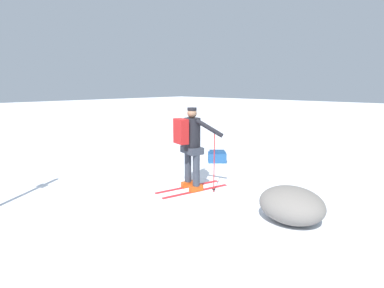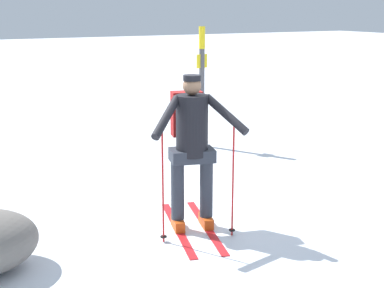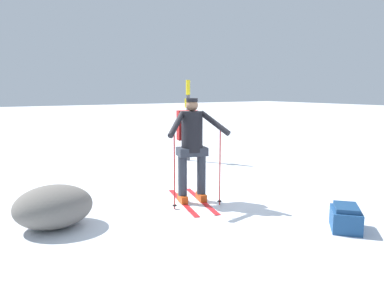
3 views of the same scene
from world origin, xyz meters
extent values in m
plane|color=white|center=(0.00, 0.00, 0.00)|extent=(80.00, 80.00, 0.00)
cube|color=red|center=(-0.28, -0.43, 0.01)|extent=(0.50, 1.57, 0.01)
cube|color=#C64714|center=(-0.28, -0.43, 0.07)|extent=(0.18, 0.32, 0.12)
cylinder|color=#2D333D|center=(-0.28, -0.43, 0.50)|extent=(0.15, 0.15, 0.74)
cube|color=red|center=(-0.61, -0.34, 0.01)|extent=(0.50, 1.57, 0.01)
cube|color=#C64714|center=(-0.61, -0.34, 0.07)|extent=(0.18, 0.32, 0.12)
cylinder|color=#2D333D|center=(-0.61, -0.34, 0.50)|extent=(0.15, 0.15, 0.74)
cube|color=#2D333D|center=(-0.44, -0.39, 0.87)|extent=(0.55, 0.42, 0.14)
cylinder|color=black|center=(-0.44, -0.39, 1.21)|extent=(0.35, 0.35, 0.67)
sphere|color=#8C664C|center=(-0.44, -0.39, 1.65)|extent=(0.20, 0.20, 0.20)
cylinder|color=black|center=(-0.44, -0.39, 1.73)|extent=(0.19, 0.19, 0.06)
cube|color=maroon|center=(-0.38, -0.13, 1.29)|extent=(0.38, 0.26, 0.51)
cylinder|color=red|center=(-0.15, -0.78, 0.65)|extent=(0.02, 0.02, 1.30)
cylinder|color=black|center=(-0.15, -0.78, 0.06)|extent=(0.07, 0.07, 0.01)
cylinder|color=black|center=(-0.19, -0.68, 1.36)|extent=(0.29, 0.57, 0.39)
cylinder|color=red|center=(-0.90, -0.58, 0.65)|extent=(0.02, 0.02, 1.30)
cylinder|color=black|center=(-0.90, -0.58, 0.06)|extent=(0.07, 0.07, 0.01)
cylinder|color=black|center=(-0.81, -0.51, 1.36)|extent=(0.51, 0.43, 0.39)
cube|color=navy|center=(0.64, -2.60, 0.14)|extent=(0.64, 0.63, 0.28)
cube|color=navy|center=(0.64, -2.60, 0.31)|extent=(0.53, 0.52, 0.06)
cylinder|color=#4C4C51|center=(1.50, 2.86, 1.08)|extent=(0.10, 0.10, 2.15)
cylinder|color=yellow|center=(1.50, 2.86, 1.96)|extent=(0.11, 0.11, 0.39)
cube|color=yellow|center=(1.50, 2.86, 1.55)|extent=(0.24, 0.09, 0.24)
ellipsoid|color=slate|center=(-2.71, -0.35, 0.29)|extent=(1.07, 0.91, 0.59)
camera|label=1|loc=(-4.68, 4.11, 2.21)|focal=28.00mm
camera|label=2|loc=(-3.16, -5.43, 2.46)|focal=50.00mm
camera|label=3|loc=(-3.78, -5.61, 1.91)|focal=35.00mm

